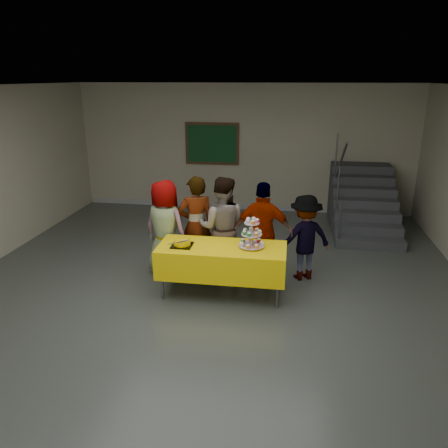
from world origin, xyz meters
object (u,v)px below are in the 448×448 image
object	(u,v)px
schoolchild_d	(263,233)
schoolchild_e	(305,238)
bake_table	(222,260)
schoolchild_c	(222,227)
cupcake_stand	(252,235)
schoolchild_a	(165,228)
staircase	(361,204)
schoolchild_b	(196,225)
bear_cake	(182,242)
noticeboard	(212,144)

from	to	relation	value
schoolchild_d	schoolchild_e	world-z (taller)	schoolchild_d
bake_table	schoolchild_c	world-z (taller)	schoolchild_c
cupcake_stand	schoolchild_a	bearing A→B (deg)	159.78
staircase	bake_table	bearing A→B (deg)	-124.50
staircase	schoolchild_a	bearing A→B (deg)	-138.92
schoolchild_e	staircase	xyz separation A→B (m)	(1.30, 2.90, -0.21)
cupcake_stand	schoolchild_e	size ratio (longest dim) A/B	0.32
cupcake_stand	schoolchild_c	world-z (taller)	schoolchild_c
schoolchild_a	schoolchild_b	bearing A→B (deg)	-141.74
bake_table	schoolchild_e	distance (m)	1.44
bear_cake	noticeboard	bearing A→B (deg)	94.66
bake_table	schoolchild_e	world-z (taller)	schoolchild_e
cupcake_stand	noticeboard	size ratio (longest dim) A/B	0.34
bear_cake	schoolchild_e	world-z (taller)	schoolchild_e
cupcake_stand	schoolchild_b	world-z (taller)	schoolchild_b
schoolchild_a	staircase	bearing A→B (deg)	-118.71
bake_table	noticeboard	distance (m)	4.71
schoolchild_c	schoolchild_e	world-z (taller)	schoolchild_c
schoolchild_a	bake_table	bearing A→B (deg)	170.86
bake_table	schoolchild_e	xyz separation A→B (m)	(1.21, 0.75, 0.14)
bear_cake	schoolchild_a	xyz separation A→B (m)	(-0.44, 0.64, -0.03)
bake_table	schoolchild_b	size ratio (longest dim) A/B	1.14
bake_table	cupcake_stand	bearing A→B (deg)	5.30
schoolchild_a	schoolchild_e	size ratio (longest dim) A/B	1.14
schoolchild_c	schoolchild_d	bearing A→B (deg)	170.39
schoolchild_b	schoolchild_c	world-z (taller)	schoolchild_c
schoolchild_e	staircase	world-z (taller)	staircase
schoolchild_c	schoolchild_e	distance (m)	1.33
schoolchild_b	noticeboard	distance (m)	3.86
bear_cake	noticeboard	xyz separation A→B (m)	(-0.37, 4.55, 0.77)
bake_table	schoolchild_d	world-z (taller)	schoolchild_d
schoolchild_a	schoolchild_e	bearing A→B (deg)	-155.24
bear_cake	schoolchild_b	size ratio (longest dim) A/B	0.22
bake_table	bear_cake	xyz separation A→B (m)	(-0.58, -0.06, 0.27)
schoolchild_d	noticeboard	size ratio (longest dim) A/B	1.24
staircase	schoolchild_e	bearing A→B (deg)	-114.09
schoolchild_c	schoolchild_e	size ratio (longest dim) A/B	1.19
bear_cake	schoolchild_d	bearing A→B (deg)	29.51
schoolchild_b	noticeboard	size ratio (longest dim) A/B	1.27
schoolchild_e	bake_table	bearing A→B (deg)	7.67
schoolchild_a	schoolchild_e	xyz separation A→B (m)	(2.24, 0.18, -0.10)
schoolchild_d	schoolchild_c	bearing A→B (deg)	-6.27
bear_cake	schoolchild_b	distance (m)	0.79
noticeboard	cupcake_stand	bearing A→B (deg)	-72.72
bake_table	schoolchild_d	distance (m)	0.85
cupcake_stand	staircase	bearing A→B (deg)	60.06
schoolchild_c	noticeboard	world-z (taller)	noticeboard
schoolchild_c	noticeboard	bearing A→B (deg)	-78.33
schoolchild_d	schoolchild_e	size ratio (longest dim) A/B	1.16
schoolchild_a	cupcake_stand	bearing A→B (deg)	179.99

